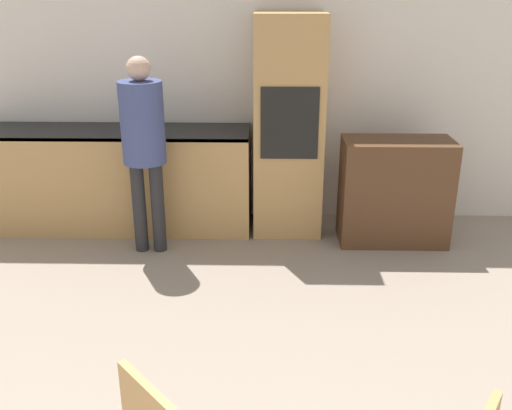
# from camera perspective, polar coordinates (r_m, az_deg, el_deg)

# --- Properties ---
(wall_back) EXTENTS (6.76, 0.05, 2.60)m
(wall_back) POSITION_cam_1_polar(r_m,az_deg,el_deg) (5.31, 0.16, 12.33)
(wall_back) COLOR silver
(wall_back) RESTS_ON ground_plane
(kitchen_counter) EXTENTS (2.47, 0.60, 0.92)m
(kitchen_counter) POSITION_cam_1_polar(r_m,az_deg,el_deg) (5.35, -13.95, 2.66)
(kitchen_counter) COLOR tan
(kitchen_counter) RESTS_ON ground_plane
(oven_unit) EXTENTS (0.60, 0.59, 1.91)m
(oven_unit) POSITION_cam_1_polar(r_m,az_deg,el_deg) (5.05, 3.25, 7.83)
(oven_unit) COLOR tan
(oven_unit) RESTS_ON ground_plane
(sideboard) EXTENTS (0.92, 0.45, 0.91)m
(sideboard) POSITION_cam_1_polar(r_m,az_deg,el_deg) (5.04, 13.69, 1.32)
(sideboard) COLOR #51331E
(sideboard) RESTS_ON ground_plane
(person_standing) EXTENTS (0.35, 0.35, 1.62)m
(person_standing) POSITION_cam_1_polar(r_m,az_deg,el_deg) (4.63, -11.20, 6.82)
(person_standing) COLOR #262628
(person_standing) RESTS_ON ground_plane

